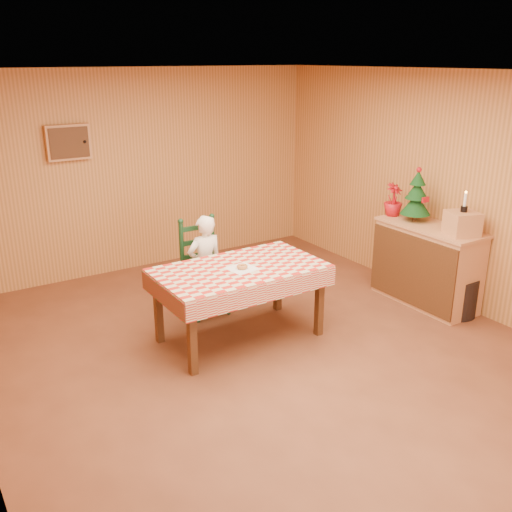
{
  "coord_description": "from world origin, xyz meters",
  "views": [
    {
      "loc": [
        -2.73,
        -4.04,
        2.72
      ],
      "look_at": [
        0.0,
        0.2,
        0.95
      ],
      "focal_mm": 40.0,
      "sensor_mm": 36.0,
      "label": 1
    }
  ],
  "objects_px": {
    "christmas_tree": "(416,197)",
    "storage_bin": "(457,296)",
    "ladder_chair": "(203,269)",
    "dining_table": "(240,275)",
    "seated_child": "(205,265)",
    "crate": "(462,223)",
    "shelf_unit": "(427,265)"
  },
  "relations": [
    {
      "from": "dining_table",
      "to": "seated_child",
      "type": "bearing_deg",
      "value": 90.0
    },
    {
      "from": "seated_child",
      "to": "christmas_tree",
      "type": "bearing_deg",
      "value": 158.94
    },
    {
      "from": "shelf_unit",
      "to": "crate",
      "type": "relative_size",
      "value": 4.13
    },
    {
      "from": "ladder_chair",
      "to": "shelf_unit",
      "type": "height_order",
      "value": "ladder_chair"
    },
    {
      "from": "dining_table",
      "to": "seated_child",
      "type": "distance_m",
      "value": 0.74
    },
    {
      "from": "seated_child",
      "to": "shelf_unit",
      "type": "height_order",
      "value": "seated_child"
    },
    {
      "from": "ladder_chair",
      "to": "storage_bin",
      "type": "xyz_separation_m",
      "value": [
        2.31,
        -1.6,
        -0.28
      ]
    },
    {
      "from": "shelf_unit",
      "to": "christmas_tree",
      "type": "relative_size",
      "value": 2.0
    },
    {
      "from": "dining_table",
      "to": "christmas_tree",
      "type": "xyz_separation_m",
      "value": [
        2.27,
        -0.14,
        0.52
      ]
    },
    {
      "from": "ladder_chair",
      "to": "seated_child",
      "type": "height_order",
      "value": "seated_child"
    },
    {
      "from": "seated_child",
      "to": "crate",
      "type": "relative_size",
      "value": 3.75
    },
    {
      "from": "dining_table",
      "to": "storage_bin",
      "type": "relative_size",
      "value": 3.77
    },
    {
      "from": "shelf_unit",
      "to": "crate",
      "type": "height_order",
      "value": "crate"
    },
    {
      "from": "dining_table",
      "to": "seated_child",
      "type": "relative_size",
      "value": 1.47
    },
    {
      "from": "shelf_unit",
      "to": "christmas_tree",
      "type": "bearing_deg",
      "value": 88.02
    },
    {
      "from": "dining_table",
      "to": "crate",
      "type": "distance_m",
      "value": 2.43
    },
    {
      "from": "christmas_tree",
      "to": "storage_bin",
      "type": "distance_m",
      "value": 1.2
    },
    {
      "from": "christmas_tree",
      "to": "storage_bin",
      "type": "height_order",
      "value": "christmas_tree"
    },
    {
      "from": "ladder_chair",
      "to": "storage_bin",
      "type": "distance_m",
      "value": 2.82
    },
    {
      "from": "dining_table",
      "to": "crate",
      "type": "height_order",
      "value": "crate"
    },
    {
      "from": "storage_bin",
      "to": "seated_child",
      "type": "bearing_deg",
      "value": 146.28
    },
    {
      "from": "shelf_unit",
      "to": "storage_bin",
      "type": "relative_size",
      "value": 2.83
    },
    {
      "from": "seated_child",
      "to": "shelf_unit",
      "type": "distance_m",
      "value": 2.53
    },
    {
      "from": "crate",
      "to": "storage_bin",
      "type": "bearing_deg",
      "value": -23.89
    },
    {
      "from": "crate",
      "to": "dining_table",
      "type": "bearing_deg",
      "value": 160.73
    },
    {
      "from": "seated_child",
      "to": "shelf_unit",
      "type": "bearing_deg",
      "value": 153.58
    },
    {
      "from": "storage_bin",
      "to": "dining_table",
      "type": "bearing_deg",
      "value": 160.65
    },
    {
      "from": "dining_table",
      "to": "ladder_chair",
      "type": "height_order",
      "value": "ladder_chair"
    },
    {
      "from": "seated_child",
      "to": "shelf_unit",
      "type": "xyz_separation_m",
      "value": [
        2.26,
        -1.12,
        -0.1
      ]
    },
    {
      "from": "crate",
      "to": "ladder_chair",
      "type": "bearing_deg",
      "value": 145.15
    },
    {
      "from": "dining_table",
      "to": "christmas_tree",
      "type": "height_order",
      "value": "christmas_tree"
    },
    {
      "from": "dining_table",
      "to": "storage_bin",
      "type": "xyz_separation_m",
      "value": [
        2.31,
        -0.81,
        -0.47
      ]
    }
  ]
}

